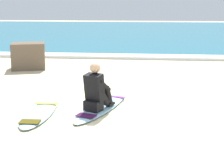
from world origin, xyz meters
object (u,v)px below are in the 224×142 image
(surfboard_spare_near, at_px, (39,113))
(shoreline_rock, at_px, (28,56))
(surfer_seated, at_px, (97,91))
(surfboard_main, at_px, (102,106))

(surfboard_spare_near, xyz_separation_m, shoreline_rock, (-1.90, 4.71, 0.40))
(surfer_seated, distance_m, surfboard_spare_near, 1.20)
(surfboard_main, relative_size, surfboard_spare_near, 1.32)
(surfboard_spare_near, distance_m, shoreline_rock, 5.09)
(surfboard_main, height_order, surfer_seated, surfer_seated)
(surfer_seated, xyz_separation_m, shoreline_rock, (-2.99, 4.43, -0.00))
(surfboard_main, bearing_deg, shoreline_rock, 126.59)
(surfboard_main, xyz_separation_m, surfer_seated, (-0.07, -0.31, 0.40))
(surfer_seated, bearing_deg, surfboard_main, 76.41)
(surfboard_main, bearing_deg, surfboard_spare_near, -153.53)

